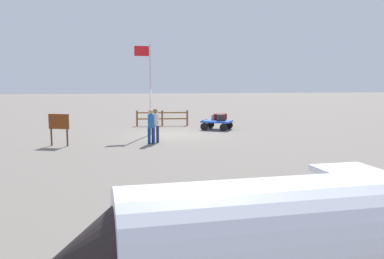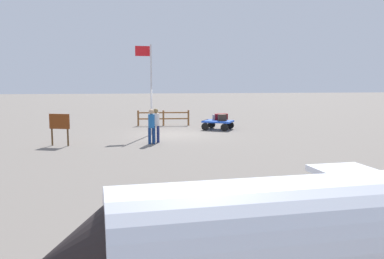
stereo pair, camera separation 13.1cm
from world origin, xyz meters
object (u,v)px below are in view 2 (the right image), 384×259
Objects in this scene: suitcase_maroon at (219,117)px; luggage_cart at (218,123)px; suitcase_navy at (218,117)px; suitcase_tan at (223,117)px; worker_trailing at (156,123)px; suitcase_grey at (222,118)px; flagpole at (149,82)px; worker_lead at (151,124)px; signboard at (60,125)px.

luggage_cart is at bearing 66.64° from suitcase_maroon.
suitcase_maroon is 0.87× the size of suitcase_navy.
worker_trailing reaches higher than suitcase_tan.
suitcase_maroon is 0.10m from suitcase_navy.
flagpole is (4.38, 1.48, 2.17)m from suitcase_grey.
suitcase_tan is 7.31m from worker_lead.
flagpole is at bearing 26.12° from suitcase_navy.
suitcase_navy is 0.13× the size of flagpole.
worker_lead reaches higher than luggage_cart.
suitcase_navy is at bearing -101.28° from luggage_cart.
suitcase_maroon is at bearing -113.36° from luggage_cart.
flagpole reaches higher than luggage_cart.
worker_lead is at bearing 51.70° from suitcase_maroon.
signboard is at bearing 38.97° from flagpole.
flagpole reaches higher than worker_trailing.
suitcase_grey is at bearing 76.67° from suitcase_tan.
suitcase_tan is at bearing -137.10° from suitcase_maroon.
suitcase_tan is at bearing -128.74° from worker_lead.
worker_lead is at bearing 60.73° from worker_trailing.
suitcase_maroon is 0.33× the size of worker_lead.
suitcase_tan is at bearing -147.04° from signboard.
suitcase_grey is 0.10× the size of flagpole.
suitcase_grey is 0.29× the size of worker_trailing.
worker_lead reaches higher than suitcase_navy.
suitcase_grey is (-0.17, 0.58, 0.03)m from suitcase_navy.
worker_lead is (4.39, 4.91, 0.21)m from suitcase_grey.
worker_trailing is at bearing -119.27° from worker_lead.
suitcase_grey reaches higher than suitcase_maroon.
luggage_cart is at bearing 78.72° from suitcase_navy.
suitcase_navy is at bearing 31.00° from suitcase_tan.
worker_trailing is (3.99, 5.08, 0.26)m from suitcase_navy.
suitcase_maroon is 5.22m from flagpole.
suitcase_tan is 0.13× the size of flagpole.
worker_trailing is 3.59m from flagpole.
suitcase_navy is (-0.09, -0.43, 0.30)m from luggage_cart.
suitcase_maroon is at bearing 154.98° from suitcase_navy.
luggage_cart is at bearing -148.80° from signboard.
suitcase_grey reaches higher than suitcase_tan.
worker_trailing reaches higher than worker_lead.
suitcase_navy is at bearing -128.16° from worker_trailing.
suitcase_tan is at bearing -103.33° from suitcase_grey.
suitcase_maroon is at bearing 42.90° from suitcase_tan.
luggage_cart is 1.41× the size of signboard.
luggage_cart is 3.29× the size of suitcase_navy.
suitcase_tan is 6.85m from worker_trailing.
worker_trailing is at bearing 94.15° from flagpole.
worker_trailing is at bearing 51.05° from suitcase_maroon.
flagpole is at bearing 25.25° from suitcase_maroon.
luggage_cart is 1.26× the size of worker_trailing.
worker_trailing is at bearing 49.97° from luggage_cart.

